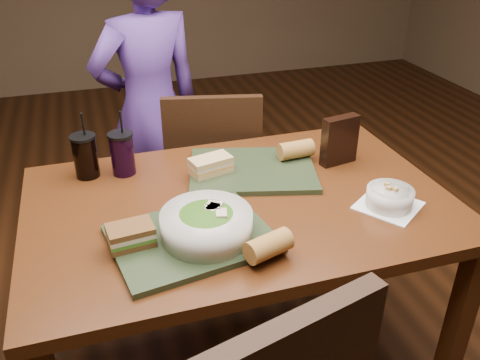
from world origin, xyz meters
The scene contains 14 objects.
dining_table centered at (0.00, 0.00, 0.66)m, with size 1.30×0.85×0.75m.
chair_far centered at (0.05, 0.60, 0.50)m, with size 0.47×0.48×0.91m.
diner centered at (-0.14, 0.93, 0.72)m, with size 0.53×0.35×1.44m, color #523085.
tray_near centered at (-0.19, -0.17, 0.76)m, with size 0.42×0.32×0.02m, color #25321C.
tray_far centered at (0.10, 0.16, 0.76)m, with size 0.42×0.32×0.02m, color #25321C.
salad_bowl centered at (-0.15, -0.18, 0.81)m, with size 0.25×0.25×0.08m.
soup_bowl centered at (0.42, -0.17, 0.78)m, with size 0.24×0.24×0.07m.
sandwich_near centered at (-0.35, -0.16, 0.80)m, with size 0.13×0.09×0.06m.
sandwich_far centered at (-0.05, 0.17, 0.80)m, with size 0.15×0.11×0.05m.
baguette_near centered at (-0.02, -0.31, 0.80)m, with size 0.06×0.06×0.12m, color #AD7533.
baguette_far centered at (0.26, 0.19, 0.80)m, with size 0.06×0.06×0.12m, color #AD7533.
cup_cola centered at (-0.44, 0.30, 0.83)m, with size 0.08×0.08×0.23m.
cup_berry centered at (-0.32, 0.29, 0.82)m, with size 0.08×0.08×0.23m.
chip_bag centered at (0.40, 0.14, 0.84)m, with size 0.13×0.04×0.17m, color black.
Camera 1 is at (-0.40, -1.28, 1.57)m, focal length 38.00 mm.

